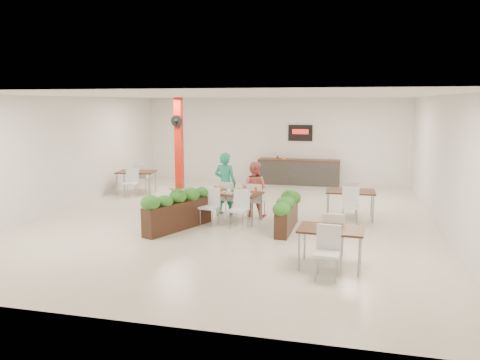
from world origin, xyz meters
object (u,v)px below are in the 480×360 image
(diner_woman, at_px, (254,189))
(side_table_a, at_px, (136,175))
(diner_man, at_px, (225,184))
(planter_right, at_px, (287,210))
(service_counter, at_px, (299,171))
(red_column, at_px, (179,142))
(main_table, at_px, (233,197))
(planter_left, at_px, (178,208))
(side_table_b, at_px, (350,195))
(side_table_c, at_px, (331,235))

(diner_woman, bearing_deg, side_table_a, -16.89)
(diner_man, xyz_separation_m, planter_right, (1.85, -1.19, -0.36))
(service_counter, distance_m, planter_right, 6.40)
(red_column, height_order, diner_man, red_column)
(main_table, height_order, planter_left, planter_left)
(diner_man, distance_m, planter_right, 2.23)
(side_table_a, bearing_deg, side_table_b, -23.17)
(red_column, distance_m, side_table_c, 8.95)
(main_table, distance_m, planter_right, 1.57)
(planter_left, relative_size, side_table_c, 1.23)
(side_table_a, relative_size, side_table_c, 1.01)
(main_table, relative_size, diner_woman, 1.21)
(red_column, bearing_deg, side_table_c, -50.99)
(planter_left, xyz_separation_m, side_table_b, (4.00, 2.07, 0.10))
(side_table_c, bearing_deg, side_table_b, 88.35)
(main_table, xyz_separation_m, side_table_a, (-4.09, 2.85, -0.00))
(side_table_c, bearing_deg, planter_left, 156.69)
(service_counter, height_order, side_table_c, service_counter)
(diner_man, bearing_deg, side_table_c, 139.12)
(planter_right, bearing_deg, side_table_c, -64.35)
(diner_man, bearing_deg, planter_right, 156.44)
(main_table, relative_size, side_table_c, 1.09)
(main_table, distance_m, planter_left, 1.54)
(red_column, xyz_separation_m, side_table_a, (-1.10, -1.14, -1.01))
(diner_man, bearing_deg, red_column, -42.98)
(side_table_a, bearing_deg, main_table, -43.09)
(service_counter, height_order, diner_woman, service_counter)
(main_table, bearing_deg, side_table_c, -48.21)
(side_table_a, bearing_deg, diner_man, -38.91)
(red_column, height_order, side_table_a, red_column)
(red_column, distance_m, service_counter, 4.56)
(red_column, xyz_separation_m, main_table, (2.99, -3.99, -1.01))
(red_column, height_order, service_counter, red_column)
(main_table, height_order, side_table_a, same)
(diner_man, bearing_deg, diner_woman, -170.89)
(red_column, distance_m, diner_woman, 4.85)
(planter_left, relative_size, side_table_b, 1.24)
(planter_right, relative_size, side_table_b, 1.15)
(side_table_a, xyz_separation_m, side_table_c, (6.70, -5.76, -0.01))
(planter_right, height_order, side_table_b, planter_right)
(red_column, bearing_deg, main_table, -53.17)
(diner_man, height_order, diner_woman, diner_man)
(diner_woman, bearing_deg, planter_right, 140.66)
(diner_man, distance_m, diner_woman, 0.81)
(main_table, xyz_separation_m, diner_man, (-0.39, 0.65, 0.22))
(diner_woman, distance_m, side_table_c, 4.20)
(red_column, relative_size, service_counter, 1.07)
(planter_right, xyz_separation_m, side_table_b, (1.46, 1.51, 0.14))
(red_column, relative_size, side_table_a, 1.92)
(service_counter, distance_m, main_table, 5.94)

